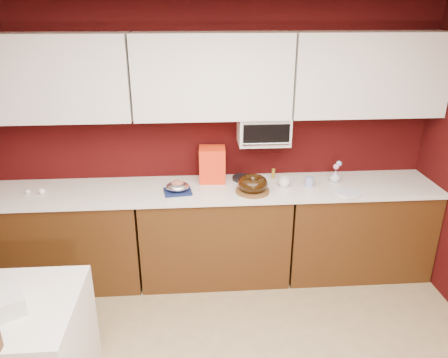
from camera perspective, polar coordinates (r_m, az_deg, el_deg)
wall_back at (r=4.03m, az=-1.56°, el=5.18°), size 4.00×0.02×2.50m
base_cabinet_left at (r=4.23m, az=-19.75°, el=-7.44°), size 1.31×0.58×0.86m
base_cabinet_center at (r=4.07m, az=-1.24°, el=-7.23°), size 1.31×0.58×0.86m
base_cabinet_right at (r=4.33m, az=16.77°, el=-6.30°), size 1.31×0.58×0.86m
countertop at (r=3.87m, az=-1.29°, el=-1.40°), size 4.00×0.62×0.04m
upper_cabinet_left at (r=3.91m, az=-21.91°, el=12.14°), size 1.31×0.33×0.70m
upper_cabinet_center at (r=3.74m, az=-1.53°, el=13.28°), size 1.31×0.33×0.70m
upper_cabinet_right at (r=4.03m, az=18.29°, el=12.84°), size 1.31×0.33×0.70m
toaster_oven at (r=3.91m, az=5.17°, el=6.44°), size 0.45×0.30×0.25m
toaster_oven_door at (r=3.75m, az=5.55°, el=5.79°), size 0.40×0.02×0.18m
toaster_oven_handle at (r=3.76m, az=5.55°, el=4.62°), size 0.42×0.02×0.02m
dining_table at (r=3.25m, az=-26.98°, el=-19.81°), size 1.00×0.80×0.75m
cake_base at (r=3.77m, az=3.74°, el=-1.55°), size 0.34×0.34×0.03m
bundt_cake at (r=3.74m, az=3.77°, el=-0.62°), size 0.27×0.27×0.10m
navy_towel at (r=3.78m, az=-6.06°, el=-1.62°), size 0.26×0.23×0.02m
foil_ham_nest at (r=3.76m, az=-6.09°, el=-0.98°), size 0.23×0.20×0.07m
roasted_ham at (r=3.75m, az=-6.11°, el=-0.63°), size 0.14×0.13×0.07m
pandoro_box at (r=3.96m, az=-1.54°, el=1.92°), size 0.24×0.22×0.32m
dark_pan at (r=4.03m, az=2.36°, el=0.12°), size 0.20×0.20×0.03m
coffee_mug at (r=3.90m, az=7.88°, el=-0.31°), size 0.10×0.10×0.10m
blue_jar at (r=3.95m, az=11.09°, el=-0.34°), size 0.10×0.10×0.09m
flower_vase at (r=4.09m, az=14.32°, el=0.41°), size 0.10×0.10×0.12m
flower_pink at (r=4.06m, az=14.44°, el=1.57°), size 0.05×0.05×0.05m
flower_blue at (r=4.08m, az=14.78°, el=1.96°), size 0.05×0.05×0.05m
china_plate at (r=3.89m, az=16.04°, el=-1.79°), size 0.27×0.27×0.01m
amber_bottle at (r=4.08m, az=6.46°, el=0.71°), size 0.03×0.03×0.09m
egg_left at (r=4.09m, az=-24.26°, el=-1.51°), size 0.06×0.05×0.04m
egg_right at (r=4.04m, az=-22.70°, el=-1.50°), size 0.07×0.06×0.05m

